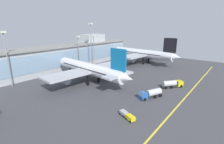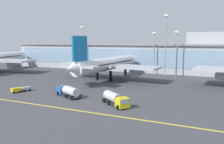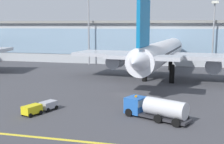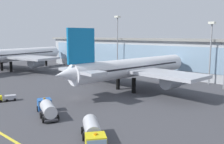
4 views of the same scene
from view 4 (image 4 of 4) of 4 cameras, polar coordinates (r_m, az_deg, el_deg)
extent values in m
plane|color=#424247|center=(61.23, -8.43, -5.88)|extent=(181.41, 181.41, 0.00)
cube|color=#ADB2B7|center=(96.31, 13.38, 3.17)|extent=(129.58, 12.00, 12.99)
cube|color=#84A3BC|center=(91.00, 11.56, 3.34)|extent=(124.39, 0.20, 8.31)
cube|color=gray|center=(95.93, 13.52, 7.27)|extent=(132.58, 14.00, 0.80)
cylinder|color=black|center=(115.02, -24.07, 1.31)|extent=(1.10, 1.10, 4.25)
cylinder|color=black|center=(109.79, -22.23, 1.11)|extent=(1.10, 1.10, 4.25)
cylinder|color=black|center=(125.93, -14.93, 2.34)|extent=(1.10, 1.10, 4.25)
cylinder|color=white|center=(114.13, -21.73, 3.68)|extent=(13.05, 47.90, 5.31)
cone|color=white|center=(130.58, -12.65, 4.62)|extent=(5.76, 5.54, 5.04)
cube|color=#84A3BC|center=(128.09, -13.77, 4.93)|extent=(4.54, 4.32, 1.59)
cube|color=black|center=(114.10, -21.74, 3.88)|extent=(11.86, 40.38, 0.42)
cube|color=#B7BAC1|center=(114.18, -21.71, 3.35)|extent=(44.59, 18.38, 0.85)
cylinder|color=#999EA8|center=(125.30, -24.28, 2.64)|extent=(4.68, 6.72, 3.72)
cylinder|color=#999EA8|center=(105.92, -17.04, 2.07)|extent=(4.68, 6.72, 3.72)
cylinder|color=black|center=(69.34, 1.38, -2.39)|extent=(1.10, 1.10, 3.99)
cylinder|color=black|center=(65.25, 5.03, -3.12)|extent=(1.10, 1.10, 3.99)
cylinder|color=black|center=(81.29, 12.29, -0.96)|extent=(1.10, 1.10, 3.99)
cylinder|color=silver|center=(68.87, 5.04, 1.07)|extent=(8.82, 40.43, 4.98)
cone|color=silver|center=(85.92, 14.81, 2.31)|extent=(5.14, 4.92, 4.73)
cone|color=silver|center=(54.89, -10.53, -0.57)|extent=(4.74, 5.86, 4.24)
cube|color=#84A3BC|center=(83.25, 13.68, 2.76)|extent=(4.06, 3.83, 1.50)
cube|color=black|center=(68.82, 5.05, 1.38)|extent=(8.25, 34.04, 0.40)
cube|color=#B7BAC1|center=(68.96, 5.04, 0.56)|extent=(41.26, 13.49, 0.80)
cylinder|color=#999EA8|center=(78.22, -0.40, 0.09)|extent=(3.97, 5.53, 3.49)
cylinder|color=#999EA8|center=(63.47, 13.48, -2.15)|extent=(3.97, 5.53, 3.49)
cube|color=#0F6BA8|center=(56.57, -7.11, 6.00)|extent=(1.29, 7.25, 7.97)
cube|color=#B7BAC1|center=(57.11, -7.01, 0.25)|extent=(13.33, 5.64, 0.64)
cylinder|color=black|center=(37.49, -2.54, -14.42)|extent=(1.06, 0.91, 1.10)
cylinder|color=black|center=(37.25, -6.63, -14.63)|extent=(1.06, 0.91, 1.10)
cylinder|color=black|center=(39.80, -3.07, -13.02)|extent=(1.06, 0.91, 1.10)
cylinder|color=black|center=(39.57, -6.91, -13.20)|extent=(1.06, 0.91, 1.10)
cube|color=#2D2D33|center=(37.22, -4.55, -14.78)|extent=(7.43, 6.44, 0.30)
cube|color=yellow|center=(33.16, -3.77, -16.02)|extent=(3.44, 3.49, 2.20)
cube|color=#84A3BC|center=(32.96, -3.78, -15.26)|extent=(3.45, 3.46, 0.88)
cylinder|color=silver|center=(37.23, -4.66, -12.62)|extent=(5.83, 5.21, 2.30)
cube|color=orange|center=(32.67, -3.80, -14.08)|extent=(0.30, 0.40, 0.20)
cylinder|color=black|center=(61.67, -24.28, -6.17)|extent=(0.40, 0.63, 0.60)
cylinder|color=black|center=(63.12, -24.37, -5.84)|extent=(0.40, 0.63, 0.60)
cylinder|color=black|center=(61.75, -23.03, -6.07)|extent=(0.38, 0.63, 0.60)
cylinder|color=black|center=(63.20, -23.14, -5.75)|extent=(0.38, 0.63, 0.60)
cylinder|color=black|center=(61.88, -21.47, -5.95)|extent=(0.38, 0.63, 0.60)
cylinder|color=black|center=(63.33, -21.62, -5.63)|extent=(0.38, 0.63, 0.60)
cube|color=#A8A8B2|center=(62.42, -22.34, -5.41)|extent=(2.24, 2.77, 1.00)
cube|color=#2D2D33|center=(62.40, -23.70, -5.82)|extent=(0.30, 0.60, 0.08)
cylinder|color=black|center=(52.06, -16.72, -8.13)|extent=(1.13, 0.73, 1.10)
cylinder|color=black|center=(52.40, -13.88, -7.90)|extent=(1.13, 0.73, 1.10)
cylinder|color=black|center=(47.79, -16.05, -9.61)|extent=(1.13, 0.73, 1.10)
cylinder|color=black|center=(48.16, -12.94, -9.34)|extent=(1.13, 0.73, 1.10)
cylinder|color=black|center=(45.42, -15.61, -10.56)|extent=(1.13, 0.73, 1.10)
cylinder|color=black|center=(45.81, -12.34, -10.27)|extent=(1.13, 0.73, 1.10)
cube|color=#2D2D33|center=(48.16, -14.52, -9.53)|extent=(7.85, 5.25, 0.30)
cube|color=#235BB2|center=(51.73, -15.29, -7.19)|extent=(3.20, 3.33, 2.20)
cube|color=#84A3BC|center=(51.60, -15.31, -6.68)|extent=(3.25, 3.28, 0.88)
cylinder|color=silver|center=(47.27, -14.47, -8.22)|extent=(6.03, 4.40, 2.30)
cube|color=orange|center=(51.42, -15.34, -5.88)|extent=(0.30, 0.40, 0.20)
cylinder|color=gray|center=(81.36, 21.70, 3.74)|extent=(0.44, 0.44, 18.36)
cube|color=silver|center=(81.22, 22.08, 10.45)|extent=(1.80, 1.80, 0.70)
cylinder|color=gray|center=(99.89, 1.25, 6.14)|extent=(0.44, 0.44, 21.87)
cube|color=silver|center=(100.05, 1.27, 12.61)|extent=(1.80, 1.80, 0.70)
camera|label=1|loc=(89.92, -47.36, 11.73)|focal=26.30mm
camera|label=2|loc=(25.02, -129.11, -5.80)|focal=36.17mm
camera|label=3|loc=(38.17, -67.27, -1.04)|focal=47.37mm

